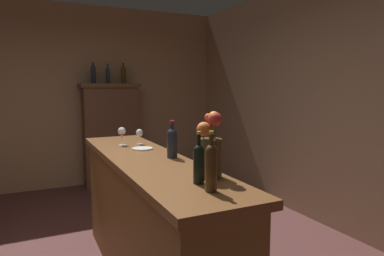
# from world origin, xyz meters

# --- Properties ---
(wall_back) EXTENTS (5.60, 0.12, 2.80)m
(wall_back) POSITION_xyz_m (0.00, 3.03, 1.40)
(wall_back) COLOR tan
(wall_back) RESTS_ON ground
(wall_right) EXTENTS (0.12, 6.06, 2.80)m
(wall_right) POSITION_xyz_m (2.80, 0.00, 1.40)
(wall_right) COLOR tan
(wall_right) RESTS_ON ground
(bar_counter) EXTENTS (0.54, 2.41, 1.02)m
(bar_counter) POSITION_xyz_m (0.57, -0.15, 0.52)
(bar_counter) COLOR brown
(bar_counter) RESTS_ON ground
(display_cabinet) EXTENTS (0.89, 0.39, 1.60)m
(display_cabinet) POSITION_xyz_m (0.93, 2.74, 0.84)
(display_cabinet) COLOR brown
(display_cabinet) RESTS_ON ground
(wine_bottle_chardonnay) EXTENTS (0.06, 0.06, 0.31)m
(wine_bottle_chardonnay) POSITION_xyz_m (0.60, -1.09, 1.16)
(wine_bottle_chardonnay) COLOR #46301A
(wine_bottle_chardonnay) RESTS_ON bar_counter
(wine_bottle_merlot) EXTENTS (0.08, 0.08, 0.28)m
(wine_bottle_merlot) POSITION_xyz_m (0.74, -0.24, 1.15)
(wine_bottle_merlot) COLOR #1F2432
(wine_bottle_merlot) RESTS_ON bar_counter
(wine_bottle_riesling) EXTENTS (0.06, 0.06, 0.29)m
(wine_bottle_riesling) POSITION_xyz_m (0.61, -0.94, 1.15)
(wine_bottle_riesling) COLOR black
(wine_bottle_riesling) RESTS_ON bar_counter
(wine_glass_front) EXTENTS (0.06, 0.06, 0.14)m
(wine_glass_front) POSITION_xyz_m (0.70, 0.46, 1.12)
(wine_glass_front) COLOR white
(wine_glass_front) RESTS_ON bar_counter
(wine_glass_mid) EXTENTS (0.07, 0.07, 0.16)m
(wine_glass_mid) POSITION_xyz_m (0.54, 0.47, 1.14)
(wine_glass_mid) COLOR white
(wine_glass_mid) RESTS_ON bar_counter
(flower_arrangement) EXTENTS (0.16, 0.16, 0.39)m
(flower_arrangement) POSITION_xyz_m (0.72, -0.86, 1.19)
(flower_arrangement) COLOR #493B21
(flower_arrangement) RESTS_ON bar_counter
(cheese_plate) EXTENTS (0.18, 0.18, 0.01)m
(cheese_plate) POSITION_xyz_m (0.64, 0.19, 1.03)
(cheese_plate) COLOR white
(cheese_plate) RESTS_ON bar_counter
(display_bottle_left) EXTENTS (0.07, 0.07, 0.32)m
(display_bottle_left) POSITION_xyz_m (0.69, 2.74, 1.75)
(display_bottle_left) COLOR #21293E
(display_bottle_left) RESTS_ON display_cabinet
(display_bottle_midleft) EXTENTS (0.06, 0.06, 0.29)m
(display_bottle_midleft) POSITION_xyz_m (0.91, 2.74, 1.73)
(display_bottle_midleft) COLOR #1E3039
(display_bottle_midleft) RESTS_ON display_cabinet
(display_bottle_center) EXTENTS (0.08, 0.08, 0.34)m
(display_bottle_center) POSITION_xyz_m (1.15, 2.74, 1.75)
(display_bottle_center) COLOR #473315
(display_bottle_center) RESTS_ON display_cabinet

